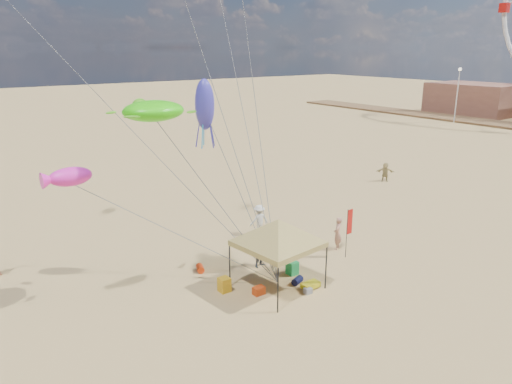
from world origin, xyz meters
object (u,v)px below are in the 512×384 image
(chair_yellow, at_px, (224,285))
(person_near_a, at_px, (338,233))
(beach_cart, at_px, (310,285))
(person_near_c, at_px, (259,220))
(canopy_tent, at_px, (278,222))
(person_far_c, at_px, (385,172))
(cooler_blue, at_px, (281,245))
(feather_flag, at_px, (349,225))
(cooler_red, at_px, (259,291))
(lamp_north, at_px, (458,86))
(person_near_b, at_px, (262,252))
(chair_green, at_px, (292,268))

(chair_yellow, height_order, person_near_a, person_near_a)
(beach_cart, relative_size, person_near_c, 0.48)
(canopy_tent, bearing_deg, person_near_c, 60.51)
(person_far_c, bearing_deg, canopy_tent, -107.72)
(chair_yellow, bearing_deg, cooler_blue, 23.70)
(feather_flag, height_order, cooler_red, feather_flag)
(person_far_c, distance_m, lamp_north, 39.84)
(person_near_c, bearing_deg, canopy_tent, 67.31)
(cooler_red, relative_size, beach_cart, 0.60)
(person_near_c, bearing_deg, person_near_b, 61.93)
(canopy_tent, xyz_separation_m, cooler_red, (-1.13, -0.01, -3.19))
(cooler_blue, bearing_deg, feather_flag, -53.68)
(cooler_red, distance_m, person_near_a, 7.06)
(beach_cart, relative_size, person_far_c, 0.54)
(chair_yellow, relative_size, beach_cart, 0.78)
(person_near_a, bearing_deg, beach_cart, -1.55)
(person_near_b, bearing_deg, person_near_c, 46.40)
(cooler_red, bearing_deg, lamp_north, 24.43)
(cooler_blue, relative_size, person_near_a, 0.28)
(canopy_tent, xyz_separation_m, person_near_a, (5.70, 1.63, -2.41))
(feather_flag, bearing_deg, person_near_a, 74.38)
(chair_green, distance_m, person_near_b, 1.87)
(feather_flag, relative_size, chair_green, 4.01)
(cooler_blue, height_order, chair_yellow, chair_yellow)
(chair_green, distance_m, chair_yellow, 3.83)
(person_near_b, relative_size, person_far_c, 1.00)
(feather_flag, height_order, cooler_blue, feather_flag)
(feather_flag, bearing_deg, chair_green, 177.67)
(feather_flag, xyz_separation_m, cooler_blue, (-2.24, 3.05, -1.69))
(person_near_b, bearing_deg, canopy_tent, -118.14)
(person_near_a, height_order, lamp_north, lamp_north)
(feather_flag, height_order, person_near_c, feather_flag)
(canopy_tent, bearing_deg, cooler_red, -179.70)
(chair_green, relative_size, person_near_c, 0.37)
(lamp_north, bearing_deg, cooler_red, -155.57)
(chair_yellow, xyz_separation_m, person_near_b, (3.11, 1.16, 0.48))
(person_far_c, bearing_deg, person_near_a, -103.99)
(cooler_blue, xyz_separation_m, lamp_north, (52.66, 22.27, 5.33))
(person_near_a, bearing_deg, canopy_tent, -16.21)
(canopy_tent, bearing_deg, person_near_b, 70.59)
(cooler_red, xyz_separation_m, cooler_blue, (4.28, 3.58, 0.00))
(cooler_red, height_order, person_near_a, person_near_a)
(chair_green, distance_m, person_near_a, 4.33)
(person_near_b, relative_size, person_near_c, 0.89)
(canopy_tent, bearing_deg, chair_yellow, 152.30)
(beach_cart, bearing_deg, cooler_red, 156.44)
(person_near_c, bearing_deg, person_far_c, -161.03)
(beach_cart, distance_m, lamp_north, 61.08)
(person_near_c, relative_size, lamp_north, 0.23)
(chair_green, bearing_deg, person_near_c, 70.21)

